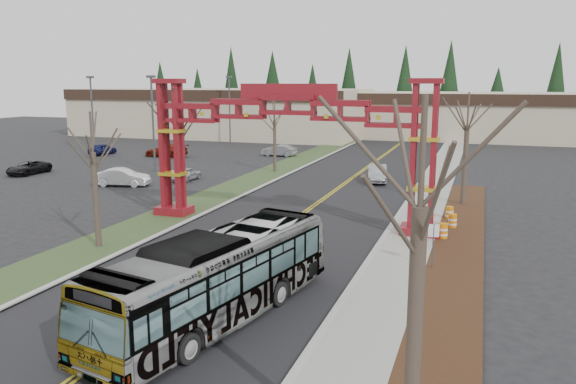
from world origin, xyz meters
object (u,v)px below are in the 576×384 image
at_px(light_pole_mid, 92,110).
at_px(barrel_south, 443,232).
at_px(bare_tree_median_near, 93,153).
at_px(bare_tree_median_mid, 178,129).
at_px(parked_car_mid_a, 166,150).
at_px(retail_building_east, 477,115).
at_px(retail_building_west, 224,112).
at_px(light_pole_near, 153,117).
at_px(street_sign, 433,237).
at_px(parked_car_mid_b, 102,149).
at_px(bare_tree_right_far, 467,126).
at_px(bare_tree_right_near, 420,210).
at_px(gateway_arch, 288,128).
at_px(barrel_north, 450,214).
at_px(parked_car_far_a, 279,150).
at_px(transit_bus, 218,278).
at_px(parked_car_near_c, 29,168).
at_px(silver_sedan, 377,173).
at_px(parked_car_near_a, 186,174).
at_px(parked_car_near_b, 122,177).
at_px(bare_tree_median_far, 275,120).
at_px(barrel_mid, 452,222).

distance_m(light_pole_mid, barrel_south, 49.08).
relative_size(bare_tree_median_near, bare_tree_median_mid, 0.90).
bearing_deg(parked_car_mid_a, retail_building_east, 133.61).
distance_m(retail_building_west, retail_building_east, 40.79).
distance_m(light_pole_near, street_sign, 35.74).
distance_m(parked_car_mid_a, street_sign, 45.73).
relative_size(parked_car_mid_a, bare_tree_median_mid, 0.64).
relative_size(parked_car_mid_b, bare_tree_median_near, 0.56).
height_order(bare_tree_right_far, light_pole_mid, light_pole_mid).
height_order(bare_tree_right_near, street_sign, bare_tree_right_near).
relative_size(street_sign, barrel_south, 2.31).
bearing_deg(gateway_arch, barrel_north, 25.39).
relative_size(parked_car_far_a, bare_tree_right_near, 0.49).
height_order(street_sign, barrel_south, street_sign).
distance_m(transit_bus, parked_car_near_c, 40.17).
relative_size(light_pole_mid, barrel_south, 9.71).
height_order(silver_sedan, bare_tree_right_near, bare_tree_right_near).
height_order(retail_building_east, bare_tree_median_near, bare_tree_median_near).
relative_size(parked_car_near_a, bare_tree_right_near, 0.43).
bearing_deg(transit_bus, bare_tree_right_far, 83.51).
bearing_deg(bare_tree_median_mid, bare_tree_median_near, -90.00).
height_order(retail_building_west, barrel_north, retail_building_west).
bearing_deg(silver_sedan, parked_car_mid_b, 156.36).
xyz_separation_m(parked_car_near_b, bare_tree_median_far, (9.60, 11.28, 4.27)).
relative_size(parked_car_near_a, light_pole_mid, 0.39).
xyz_separation_m(bare_tree_median_mid, barrel_mid, (17.67, 1.38, -5.19)).
distance_m(retail_building_east, barrel_north, 57.59).
relative_size(retail_building_west, parked_car_far_a, 11.10).
distance_m(parked_car_near_b, barrel_south, 28.14).
bearing_deg(bare_tree_median_near, transit_bus, -31.90).
height_order(silver_sedan, bare_tree_median_far, bare_tree_median_far).
xyz_separation_m(transit_bus, parked_car_mid_b, (-34.55, 38.85, -0.96)).
height_order(light_pole_mid, barrel_north, light_pole_mid).
height_order(parked_car_near_a, parked_car_far_a, parked_car_far_a).
height_order(parked_car_near_a, parked_car_mid_a, parked_car_mid_a).
height_order(light_pole_mid, barrel_mid, light_pole_mid).
bearing_deg(silver_sedan, retail_building_west, 120.13).
bearing_deg(barrel_mid, transit_bus, -114.52).
bearing_deg(barrel_mid, parked_car_near_b, 168.39).
xyz_separation_m(parked_car_mid_a, bare_tree_median_far, (16.07, -6.45, 4.29)).
xyz_separation_m(retail_building_east, street_sign, (-0.82, -67.75, -1.91)).
height_order(retail_building_west, parked_car_mid_b, retail_building_west).
bearing_deg(bare_tree_median_far, parked_car_far_a, 107.96).
height_order(bare_tree_median_near, street_sign, bare_tree_median_near).
bearing_deg(parked_car_far_a, street_sign, 32.16).
xyz_separation_m(light_pole_mid, barrel_mid, (42.65, -21.82, -4.94)).
bearing_deg(parked_car_near_a, parked_car_mid_a, -52.49).
height_order(gateway_arch, retail_building_west, gateway_arch).
xyz_separation_m(silver_sedan, parked_car_near_c, (-32.26, -6.81, -0.12)).
distance_m(silver_sedan, bare_tree_right_near, 39.14).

